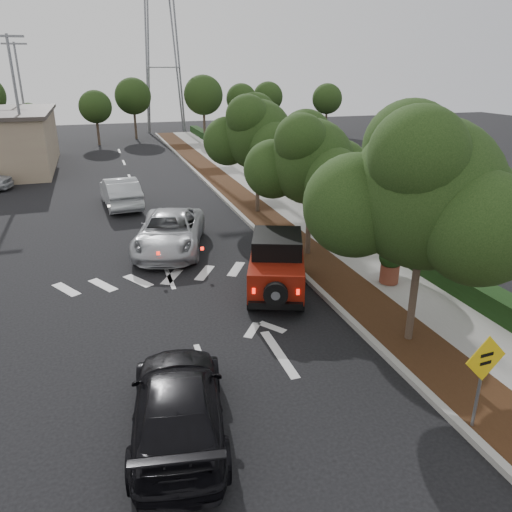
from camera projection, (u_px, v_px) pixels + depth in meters
name	position (u px, v px, depth m)	size (l,w,h in m)	color
ground	(205.00, 367.00, 12.60)	(120.00, 120.00, 0.00)	black
curb	(244.00, 219.00, 24.56)	(0.20, 70.00, 0.15)	#9E9B93
planting_strip	(264.00, 217.00, 24.85)	(1.80, 70.00, 0.12)	black
sidewalk	(299.00, 214.00, 25.39)	(2.00, 70.00, 0.12)	gray
hedge	(324.00, 205.00, 25.67)	(0.80, 70.00, 0.80)	black
transmission_tower	(167.00, 133.00, 57.03)	(7.00, 4.00, 28.00)	slate
street_tree_near	(408.00, 341.00, 13.74)	(3.80, 3.80, 5.92)	black
street_tree_mid	(307.00, 256.00, 19.97)	(3.20, 3.20, 5.32)	black
street_tree_far	(258.00, 213.00, 25.76)	(3.40, 3.40, 5.62)	black
light_pole_a	(30.00, 178.00, 33.89)	(2.00, 0.22, 9.00)	slate
light_pole_b	(31.00, 152.00, 44.29)	(2.00, 0.22, 9.00)	slate
red_jeep	(277.00, 264.00, 16.45)	(2.87, 4.07, 1.99)	black
silver_suv_ahead	(170.00, 232.00, 20.38)	(2.54, 5.50, 1.53)	#A7AAAF
black_suv_oncoming	(178.00, 404.00, 10.13)	(1.88, 4.63, 1.34)	black
silver_sedan_oncoming	(120.00, 192.00, 26.71)	(1.68, 4.82, 1.59)	#B0B4B8
speed_hump_sign	(483.00, 370.00, 9.86)	(1.00, 0.11, 2.14)	slate
terracotta_planter	(391.00, 260.00, 16.90)	(0.80, 0.80, 1.40)	brown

